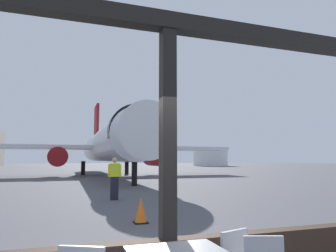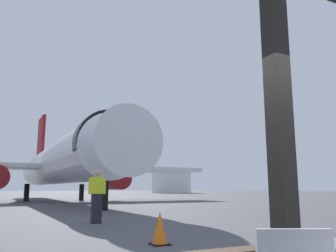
% 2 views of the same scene
% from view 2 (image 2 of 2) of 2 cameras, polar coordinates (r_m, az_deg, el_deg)
% --- Properties ---
extents(ground_plane, '(220.00, 220.00, 0.00)m').
position_cam_2_polar(ground_plane, '(42.71, -23.79, -10.76)').
color(ground_plane, '#4C4C51').
extents(window_frame, '(7.71, 0.24, 3.72)m').
position_cam_2_polar(window_frame, '(3.69, 18.09, -6.33)').
color(window_frame, '#38281E').
rests_on(window_frame, ground).
extents(airplane, '(27.60, 33.90, 9.98)m').
position_cam_2_polar(airplane, '(31.70, -17.07, -5.85)').
color(airplane, silver).
rests_on(airplane, ground).
extents(ground_crew_worker, '(0.52, 0.30, 1.74)m').
position_cam_2_polar(ground_crew_worker, '(11.96, -11.53, -11.01)').
color(ground_crew_worker, black).
rests_on(ground_crew_worker, ground).
extents(traffic_cone, '(0.36, 0.36, 0.67)m').
position_cam_2_polar(traffic_cone, '(7.43, -1.33, -16.42)').
color(traffic_cone, orange).
rests_on(traffic_cone, ground).
extents(fuel_storage_tank, '(9.35, 9.35, 4.85)m').
position_cam_2_polar(fuel_storage_tank, '(83.87, 0.52, -9.19)').
color(fuel_storage_tank, white).
rests_on(fuel_storage_tank, ground).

